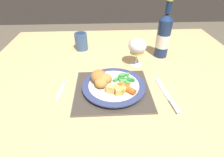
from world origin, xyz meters
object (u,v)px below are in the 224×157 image
(wine_glass, at_px, (137,47))
(fork, at_px, (61,91))
(drinking_cup, at_px, (81,41))
(dinner_plate, at_px, (114,86))
(table_knife, at_px, (169,97))
(bottle, at_px, (163,36))
(dining_table, at_px, (119,84))

(wine_glass, bearing_deg, fork, -150.07)
(drinking_cup, bearing_deg, dinner_plate, -66.97)
(wine_glass, bearing_deg, drinking_cup, 146.34)
(table_knife, bearing_deg, drinking_cup, 129.83)
(wine_glass, xyz_separation_m, bottle, (0.15, 0.09, 0.02))
(dining_table, height_order, table_knife, table_knife)
(bottle, height_order, drinking_cup, bottle)
(wine_glass, xyz_separation_m, drinking_cup, (-0.28, 0.19, -0.04))
(dining_table, height_order, fork, fork)
(fork, relative_size, table_knife, 0.60)
(dining_table, distance_m, table_knife, 0.28)
(fork, xyz_separation_m, wine_glass, (0.33, 0.19, 0.09))
(dining_table, bearing_deg, dinner_plate, -104.04)
(drinking_cup, bearing_deg, wine_glass, -33.66)
(dinner_plate, distance_m, drinking_cup, 0.42)
(dining_table, distance_m, bottle, 0.33)
(bottle, bearing_deg, dinner_plate, -133.89)
(dinner_plate, distance_m, fork, 0.21)
(fork, xyz_separation_m, bottle, (0.48, 0.28, 0.11))
(fork, height_order, drinking_cup, drinking_cup)
(dinner_plate, relative_size, bottle, 0.87)
(dining_table, height_order, wine_glass, wine_glass)
(dining_table, bearing_deg, drinking_cup, 129.10)
(dinner_plate, distance_m, table_knife, 0.22)
(table_knife, xyz_separation_m, bottle, (0.06, 0.34, 0.11))
(dining_table, bearing_deg, bottle, 30.96)
(dining_table, bearing_deg, table_knife, -49.30)
(wine_glass, bearing_deg, table_knife, -71.41)
(wine_glass, bearing_deg, bottle, 30.56)
(fork, height_order, bottle, bottle)
(dining_table, distance_m, dinner_plate, 0.17)
(dining_table, xyz_separation_m, drinking_cup, (-0.20, 0.24, 0.13))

